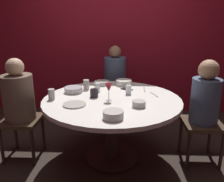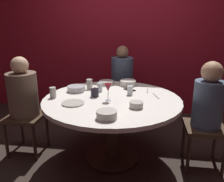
{
  "view_description": "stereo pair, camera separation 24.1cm",
  "coord_description": "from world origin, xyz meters",
  "px_view_note": "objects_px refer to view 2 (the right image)",
  "views": [
    {
      "loc": [
        0.1,
        -2.31,
        1.5
      ],
      "look_at": [
        0.0,
        0.0,
        0.8
      ],
      "focal_mm": 37.0,
      "sensor_mm": 36.0,
      "label": 1
    },
    {
      "loc": [
        0.34,
        -2.29,
        1.5
      ],
      "look_at": [
        0.0,
        0.0,
        0.8
      ],
      "focal_mm": 37.0,
      "sensor_mm": 36.0,
      "label": 2
    }
  ],
  "objects_px": {
    "dining_table": "(112,110)",
    "bowl_rice_portion": "(136,105)",
    "cup_by_left_diner": "(100,87)",
    "cell_phone": "(130,90)",
    "candle_holder": "(95,93)",
    "dinner_plate": "(73,103)",
    "cup_by_right_diner": "(89,84)",
    "cup_center_front": "(130,90)",
    "bowl_salad_center": "(107,115)",
    "seated_diner_back": "(122,77)",
    "seated_diner_right": "(208,104)",
    "bowl_small_white": "(128,83)",
    "bowl_sauce_side": "(106,83)",
    "cup_near_candle": "(53,92)",
    "wine_glass": "(108,88)",
    "seated_diner_left": "(23,95)",
    "bowl_serving_large": "(76,89)"
  },
  "relations": [
    {
      "from": "dinner_plate",
      "to": "bowl_serving_large",
      "type": "xyz_separation_m",
      "value": [
        -0.09,
        0.42,
        0.02
      ]
    },
    {
      "from": "bowl_small_white",
      "to": "cell_phone",
      "type": "bearing_deg",
      "value": -80.11
    },
    {
      "from": "seated_diner_left",
      "to": "dinner_plate",
      "type": "bearing_deg",
      "value": -19.08
    },
    {
      "from": "dinner_plate",
      "to": "bowl_small_white",
      "type": "bearing_deg",
      "value": 57.75
    },
    {
      "from": "cell_phone",
      "to": "bowl_small_white",
      "type": "relative_size",
      "value": 0.69
    },
    {
      "from": "bowl_rice_portion",
      "to": "cup_by_left_diner",
      "type": "height_order",
      "value": "cup_by_left_diner"
    },
    {
      "from": "bowl_salad_center",
      "to": "cup_by_left_diner",
      "type": "distance_m",
      "value": 0.79
    },
    {
      "from": "cell_phone",
      "to": "bowl_salad_center",
      "type": "distance_m",
      "value": 0.87
    },
    {
      "from": "seated_diner_back",
      "to": "bowl_serving_large",
      "type": "xyz_separation_m",
      "value": [
        -0.45,
        -0.82,
        0.03
      ]
    },
    {
      "from": "seated_diner_back",
      "to": "cup_by_right_diner",
      "type": "distance_m",
      "value": 0.78
    },
    {
      "from": "bowl_sauce_side",
      "to": "cup_by_left_diner",
      "type": "height_order",
      "value": "cup_by_left_diner"
    },
    {
      "from": "cup_near_candle",
      "to": "cup_by_left_diner",
      "type": "xyz_separation_m",
      "value": [
        0.45,
        0.3,
        -0.01
      ]
    },
    {
      "from": "candle_holder",
      "to": "bowl_salad_center",
      "type": "height_order",
      "value": "candle_holder"
    },
    {
      "from": "cup_by_left_diner",
      "to": "cup_by_right_diner",
      "type": "height_order",
      "value": "cup_by_right_diner"
    },
    {
      "from": "dining_table",
      "to": "cup_by_right_diner",
      "type": "height_order",
      "value": "cup_by_right_diner"
    },
    {
      "from": "seated_diner_right",
      "to": "cup_center_front",
      "type": "distance_m",
      "value": 0.81
    },
    {
      "from": "bowl_sauce_side",
      "to": "bowl_rice_portion",
      "type": "bearing_deg",
      "value": -61.69
    },
    {
      "from": "seated_diner_back",
      "to": "cup_center_front",
      "type": "relative_size",
      "value": 11.73
    },
    {
      "from": "cup_by_right_diner",
      "to": "bowl_rice_portion",
      "type": "bearing_deg",
      "value": -43.21
    },
    {
      "from": "candle_holder",
      "to": "seated_diner_right",
      "type": "bearing_deg",
      "value": -1.58
    },
    {
      "from": "bowl_rice_portion",
      "to": "bowl_small_white",
      "type": "bearing_deg",
      "value": 100.29
    },
    {
      "from": "cell_phone",
      "to": "cup_center_front",
      "type": "height_order",
      "value": "cup_center_front"
    },
    {
      "from": "cup_by_left_diner",
      "to": "cup_center_front",
      "type": "height_order",
      "value": "same"
    },
    {
      "from": "bowl_rice_portion",
      "to": "cup_center_front",
      "type": "height_order",
      "value": "cup_center_front"
    },
    {
      "from": "cup_near_candle",
      "to": "cup_center_front",
      "type": "bearing_deg",
      "value": 15.56
    },
    {
      "from": "cup_by_right_diner",
      "to": "cup_center_front",
      "type": "bearing_deg",
      "value": -17.28
    },
    {
      "from": "cup_by_left_diner",
      "to": "cell_phone",
      "type": "bearing_deg",
      "value": 15.77
    },
    {
      "from": "cup_by_left_diner",
      "to": "cup_by_right_diner",
      "type": "relative_size",
      "value": 0.84
    },
    {
      "from": "seated_diner_left",
      "to": "bowl_small_white",
      "type": "distance_m",
      "value": 1.26
    },
    {
      "from": "cell_phone",
      "to": "bowl_rice_portion",
      "type": "xyz_separation_m",
      "value": [
        0.11,
        -0.57,
        0.03
      ]
    },
    {
      "from": "cell_phone",
      "to": "dinner_plate",
      "type": "bearing_deg",
      "value": -4.99
    },
    {
      "from": "dining_table",
      "to": "bowl_rice_portion",
      "type": "xyz_separation_m",
      "value": [
        0.27,
        -0.24,
        0.16
      ]
    },
    {
      "from": "dining_table",
      "to": "cup_by_left_diner",
      "type": "distance_m",
      "value": 0.35
    },
    {
      "from": "bowl_salad_center",
      "to": "cup_by_right_diner",
      "type": "xyz_separation_m",
      "value": [
        -0.35,
        0.84,
        0.03
      ]
    },
    {
      "from": "bowl_sauce_side",
      "to": "dining_table",
      "type": "bearing_deg",
      "value": -74.17
    },
    {
      "from": "dinner_plate",
      "to": "cup_near_candle",
      "type": "xyz_separation_m",
      "value": [
        -0.27,
        0.16,
        0.05
      ]
    },
    {
      "from": "seated_diner_back",
      "to": "wine_glass",
      "type": "relative_size",
      "value": 6.66
    },
    {
      "from": "candle_holder",
      "to": "cup_by_left_diner",
      "type": "distance_m",
      "value": 0.2
    },
    {
      "from": "candle_holder",
      "to": "bowl_sauce_side",
      "type": "xyz_separation_m",
      "value": [
        0.04,
        0.51,
        -0.02
      ]
    },
    {
      "from": "cell_phone",
      "to": "cup_center_front",
      "type": "bearing_deg",
      "value": 43.41
    },
    {
      "from": "cup_center_front",
      "to": "cell_phone",
      "type": "bearing_deg",
      "value": 95.52
    },
    {
      "from": "cup_near_candle",
      "to": "bowl_small_white",
      "type": "bearing_deg",
      "value": 38.84
    },
    {
      "from": "dining_table",
      "to": "cup_near_candle",
      "type": "bearing_deg",
      "value": -173.76
    },
    {
      "from": "seated_diner_left",
      "to": "cup_by_right_diner",
      "type": "height_order",
      "value": "seated_diner_left"
    },
    {
      "from": "seated_diner_back",
      "to": "bowl_small_white",
      "type": "height_order",
      "value": "seated_diner_back"
    },
    {
      "from": "bowl_serving_large",
      "to": "bowl_salad_center",
      "type": "xyz_separation_m",
      "value": [
        0.48,
        -0.72,
        0.0
      ]
    },
    {
      "from": "bowl_salad_center",
      "to": "cup_by_right_diner",
      "type": "relative_size",
      "value": 1.48
    },
    {
      "from": "seated_diner_back",
      "to": "bowl_small_white",
      "type": "bearing_deg",
      "value": 14.59
    },
    {
      "from": "seated_diner_back",
      "to": "candle_holder",
      "type": "relative_size",
      "value": 10.72
    },
    {
      "from": "bowl_salad_center",
      "to": "cup_by_right_diner",
      "type": "distance_m",
      "value": 0.91
    }
  ]
}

